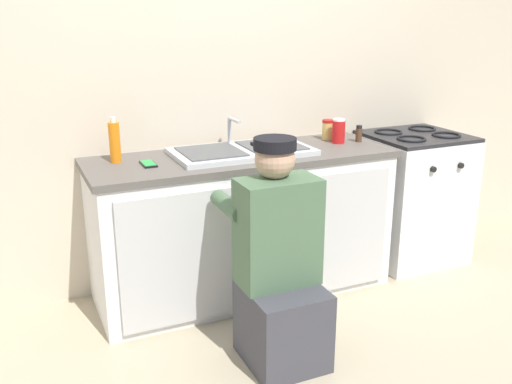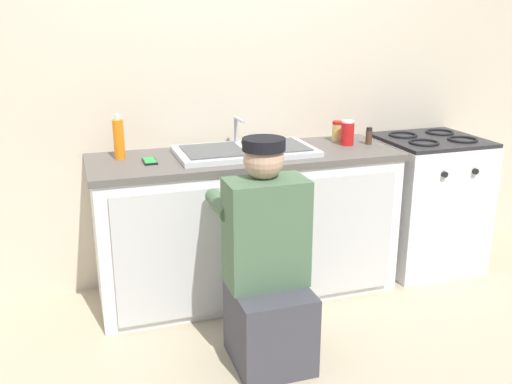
{
  "view_description": "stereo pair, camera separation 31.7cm",
  "coord_description": "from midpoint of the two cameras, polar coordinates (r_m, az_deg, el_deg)",
  "views": [
    {
      "loc": [
        -1.24,
        -2.66,
        1.65
      ],
      "look_at": [
        0.0,
        0.1,
        0.69
      ],
      "focal_mm": 40.0,
      "sensor_mm": 36.0,
      "label": 1
    },
    {
      "loc": [
        -0.94,
        -2.78,
        1.65
      ],
      "look_at": [
        0.0,
        0.1,
        0.69
      ],
      "focal_mm": 40.0,
      "sensor_mm": 36.0,
      "label": 2
    }
  ],
  "objects": [
    {
      "name": "cell_phone",
      "position": [
        3.14,
        -13.59,
        2.71
      ],
      "size": [
        0.07,
        0.14,
        0.01
      ],
      "color": "black",
      "rests_on": "countertop"
    },
    {
      "name": "counter_cabinet",
      "position": [
        3.43,
        -3.96,
        -3.61
      ],
      "size": [
        1.75,
        0.62,
        0.83
      ],
      "color": "white",
      "rests_on": "ground_plane"
    },
    {
      "name": "plumber_person",
      "position": [
        2.75,
        -0.99,
        -8.09
      ],
      "size": [
        0.42,
        0.61,
        1.1
      ],
      "color": "#3F3F47",
      "rests_on": "ground_plane"
    },
    {
      "name": "countertop",
      "position": [
        3.31,
        -4.17,
        3.45
      ],
      "size": [
        1.79,
        0.62,
        0.04
      ],
      "primitive_type": "cube",
      "color": "#5B5651",
      "rests_on": "counter_cabinet"
    },
    {
      "name": "back_wall",
      "position": [
        3.57,
        -6.29,
        11.01
      ],
      "size": [
        6.0,
        0.1,
        2.5
      ],
      "primitive_type": "cube",
      "color": "beige",
      "rests_on": "ground_plane"
    },
    {
      "name": "soap_bottle_orange",
      "position": [
        3.23,
        -16.73,
        4.79
      ],
      "size": [
        0.06,
        0.06,
        0.25
      ],
      "color": "orange",
      "rests_on": "countertop"
    },
    {
      "name": "ground_plane",
      "position": [
        3.36,
        -2.04,
        -11.84
      ],
      "size": [
        12.0,
        12.0,
        0.0
      ],
      "primitive_type": "plane",
      "color": "tan"
    },
    {
      "name": "soda_cup_red",
      "position": [
        3.59,
        5.76,
        6.06
      ],
      "size": [
        0.08,
        0.08,
        0.15
      ],
      "color": "red",
      "rests_on": "countertop"
    },
    {
      "name": "stove_range",
      "position": [
        4.02,
        13.13,
        -0.46
      ],
      "size": [
        0.63,
        0.62,
        0.89
      ],
      "color": "white",
      "rests_on": "ground_plane"
    },
    {
      "name": "spice_bottle_pepper",
      "position": [
        3.64,
        7.81,
        5.77
      ],
      "size": [
        0.04,
        0.04,
        0.1
      ],
      "color": "#513823",
      "rests_on": "countertop"
    },
    {
      "name": "condiment_jar",
      "position": [
        3.69,
        4.73,
        6.22
      ],
      "size": [
        0.07,
        0.07,
        0.13
      ],
      "color": "#DBB760",
      "rests_on": "countertop"
    },
    {
      "name": "sink_double_basin",
      "position": [
        3.3,
        -4.2,
        4.1
      ],
      "size": [
        0.8,
        0.44,
        0.19
      ],
      "color": "silver",
      "rests_on": "countertop"
    }
  ]
}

